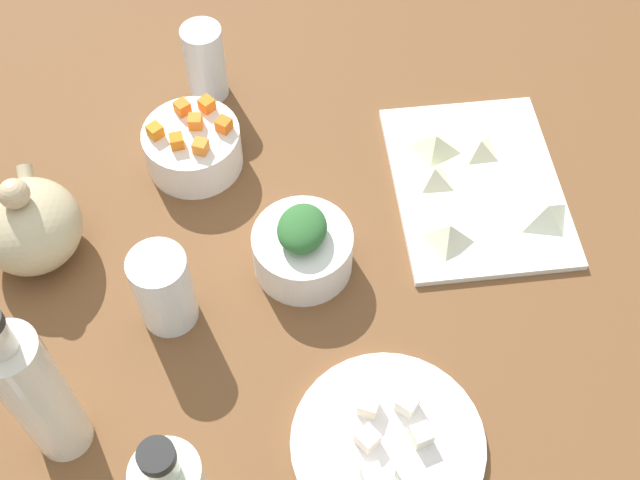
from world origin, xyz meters
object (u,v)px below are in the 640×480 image
at_px(bottle_0, 37,394).
at_px(plate_tofu, 388,443).
at_px(bowl_greens, 302,248).
at_px(drinking_glass_1, 205,62).
at_px(cutting_board, 477,185).
at_px(drinking_glass_0, 164,289).
at_px(bowl_carrots, 193,148).
at_px(teapot, 30,225).

bearing_deg(bottle_0, plate_tofu, -103.86).
distance_m(bowl_greens, drinking_glass_1, 0.34).
xyz_separation_m(cutting_board, drinking_glass_0, (-0.11, 0.44, 0.05)).
xyz_separation_m(bowl_carrots, teapot, (-0.10, 0.22, 0.02)).
bearing_deg(bottle_0, bowl_greens, -60.69).
xyz_separation_m(plate_tofu, bowl_carrots, (0.46, 0.16, 0.03)).
distance_m(cutting_board, drinking_glass_1, 0.43).
distance_m(cutting_board, bowl_greens, 0.27).
xyz_separation_m(bowl_greens, drinking_glass_1, (0.33, 0.08, 0.03)).
height_order(plate_tofu, drinking_glass_1, drinking_glass_1).
bearing_deg(plate_tofu, cutting_board, -32.81).
bearing_deg(plate_tofu, teapot, 46.79).
bearing_deg(bottle_0, drinking_glass_1, -24.99).
relative_size(plate_tofu, drinking_glass_0, 1.86).
distance_m(teapot, drinking_glass_1, 0.35).
relative_size(bottle_0, drinking_glass_1, 2.33).
xyz_separation_m(teapot, drinking_glass_1, (0.24, -0.25, 0.01)).
xyz_separation_m(cutting_board, drinking_glass_1, (0.26, 0.34, 0.06)).
bearing_deg(drinking_glass_1, cutting_board, -127.48).
relative_size(cutting_board, bowl_greens, 2.34).
height_order(bowl_carrots, teapot, teapot).
height_order(bottle_0, drinking_glass_0, bottle_0).
xyz_separation_m(bowl_greens, teapot, (0.09, 0.33, 0.02)).
relative_size(bowl_greens, drinking_glass_0, 1.07).
xyz_separation_m(cutting_board, plate_tofu, (-0.33, 0.21, 0.00)).
bearing_deg(drinking_glass_0, bowl_greens, -77.10).
bearing_deg(teapot, bottle_0, -175.55).
bearing_deg(cutting_board, drinking_glass_1, 52.52).
relative_size(cutting_board, bowl_carrots, 2.23).
bearing_deg(bottle_0, cutting_board, -66.84).
bearing_deg(drinking_glass_1, bowl_carrots, 164.06).
distance_m(bottle_0, drinking_glass_0, 0.20).
height_order(cutting_board, plate_tofu, plate_tofu).
bearing_deg(teapot, drinking_glass_1, -47.24).
height_order(cutting_board, bottle_0, bottle_0).
distance_m(teapot, drinking_glass_0, 0.20).
bearing_deg(cutting_board, bowl_carrots, 71.43).
bearing_deg(bottle_0, bowl_carrots, -27.96).
relative_size(teapot, drinking_glass_0, 1.27).
bearing_deg(bowl_carrots, bottle_0, 152.04).
xyz_separation_m(bowl_greens, bottle_0, (-0.17, 0.31, 0.09)).
relative_size(plate_tofu, teapot, 1.46).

